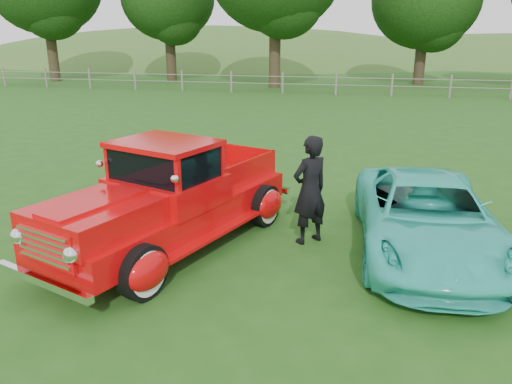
% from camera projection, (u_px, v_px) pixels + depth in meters
% --- Properties ---
extents(ground, '(140.00, 140.00, 0.00)m').
position_uv_depth(ground, '(241.00, 275.00, 7.30)').
color(ground, '#1E4E15').
rests_on(ground, ground).
extents(distant_hills, '(116.00, 60.00, 18.00)m').
position_uv_depth(distant_hills, '(320.00, 95.00, 64.81)').
color(distant_hills, '#345820').
rests_on(distant_hills, ground).
extents(fence_line, '(48.00, 0.12, 1.20)m').
position_uv_depth(fence_line, '(336.00, 84.00, 27.57)').
color(fence_line, slate).
rests_on(fence_line, ground).
extents(tree_near_east, '(6.80, 6.80, 8.33)m').
position_uv_depth(tree_near_east, '(426.00, 0.00, 31.64)').
color(tree_near_east, '#312418').
rests_on(tree_near_east, ground).
extents(red_pickup, '(3.40, 5.28, 1.78)m').
position_uv_depth(red_pickup, '(170.00, 200.00, 8.08)').
color(red_pickup, black).
rests_on(red_pickup, ground).
extents(teal_sedan, '(2.31, 4.53, 1.23)m').
position_uv_depth(teal_sedan, '(426.00, 217.00, 7.86)').
color(teal_sedan, '#33CDBA').
rests_on(teal_sedan, ground).
extents(man, '(0.78, 0.78, 1.83)m').
position_uv_depth(man, '(310.00, 190.00, 8.19)').
color(man, black).
rests_on(man, ground).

